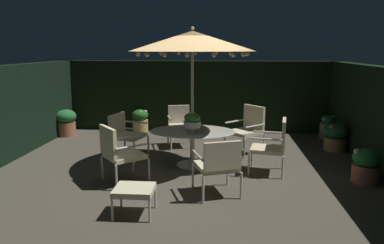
{
  "coord_description": "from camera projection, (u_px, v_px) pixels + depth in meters",
  "views": [
    {
      "loc": [
        0.73,
        -6.35,
        2.28
      ],
      "look_at": [
        0.14,
        0.26,
        0.9
      ],
      "focal_mm": 33.26,
      "sensor_mm": 36.0,
      "label": 1
    }
  ],
  "objects": [
    {
      "name": "ground_plane",
      "position": [
        183.0,
        172.0,
        6.72
      ],
      "size": [
        7.72,
        7.26,
        0.02
      ],
      "primitive_type": "cube",
      "color": "#484236"
    },
    {
      "name": "hedge_backdrop_rear",
      "position": [
        197.0,
        96.0,
        9.91
      ],
      "size": [
        7.72,
        0.3,
        1.94
      ],
      "primitive_type": "cube",
      "color": "black",
      "rests_on": "ground_plane"
    },
    {
      "name": "patio_dining_table",
      "position": [
        192.0,
        137.0,
        6.92
      ],
      "size": [
        1.67,
        1.19,
        0.72
      ],
      "color": "beige",
      "rests_on": "ground_plane"
    },
    {
      "name": "patio_umbrella",
      "position": [
        192.0,
        41.0,
        6.55
      ],
      "size": [
        2.34,
        2.34,
        2.67
      ],
      "color": "beige",
      "rests_on": "ground_plane"
    },
    {
      "name": "centerpiece_planter",
      "position": [
        192.0,
        121.0,
        6.66
      ],
      "size": [
        0.33,
        0.33,
        0.41
      ],
      "color": "beige",
      "rests_on": "patio_dining_table"
    },
    {
      "name": "patio_chair_north",
      "position": [
        274.0,
        143.0,
        6.52
      ],
      "size": [
        0.72,
        0.7,
        1.02
      ],
      "color": "beige",
      "rests_on": "ground_plane"
    },
    {
      "name": "patio_chair_northeast",
      "position": [
        248.0,
        127.0,
        7.83
      ],
      "size": [
        0.89,
        0.9,
        1.04
      ],
      "color": "silver",
      "rests_on": "ground_plane"
    },
    {
      "name": "patio_chair_east",
      "position": [
        180.0,
        122.0,
        8.39
      ],
      "size": [
        0.7,
        0.7,
        0.95
      ],
      "color": "silver",
      "rests_on": "ground_plane"
    },
    {
      "name": "patio_chair_southeast",
      "position": [
        125.0,
        132.0,
        7.47
      ],
      "size": [
        0.77,
        0.77,
        0.93
      ],
      "color": "silver",
      "rests_on": "ground_plane"
    },
    {
      "name": "patio_chair_south",
      "position": [
        119.0,
        151.0,
        6.04
      ],
      "size": [
        0.89,
        0.89,
        1.01
      ],
      "color": "beige",
      "rests_on": "ground_plane"
    },
    {
      "name": "patio_chair_southwest",
      "position": [
        218.0,
        163.0,
        5.48
      ],
      "size": [
        0.81,
        0.79,
        0.93
      ],
      "color": "silver",
      "rests_on": "ground_plane"
    },
    {
      "name": "ottoman_footrest",
      "position": [
        134.0,
        191.0,
        4.91
      ],
      "size": [
        0.55,
        0.48,
        0.4
      ],
      "color": "beige",
      "rests_on": "ground_plane"
    },
    {
      "name": "potted_plant_back_right",
      "position": [
        140.0,
        120.0,
        9.88
      ],
      "size": [
        0.45,
        0.45,
        0.62
      ],
      "color": "tan",
      "rests_on": "ground_plane"
    },
    {
      "name": "potted_plant_left_far",
      "position": [
        335.0,
        136.0,
        8.04
      ],
      "size": [
        0.54,
        0.54,
        0.64
      ],
      "color": "olive",
      "rests_on": "ground_plane"
    },
    {
      "name": "potted_plant_back_left",
      "position": [
        66.0,
        122.0,
        9.39
      ],
      "size": [
        0.53,
        0.53,
        0.7
      ],
      "color": "#A25E48",
      "rests_on": "ground_plane"
    },
    {
      "name": "potted_plant_front_corner",
      "position": [
        366.0,
        165.0,
        6.1
      ],
      "size": [
        0.46,
        0.46,
        0.6
      ],
      "color": "#A85D44",
      "rests_on": "ground_plane"
    },
    {
      "name": "potted_plant_right_far",
      "position": [
        327.0,
        127.0,
        9.11
      ],
      "size": [
        0.37,
        0.37,
        0.61
      ],
      "color": "#817050",
      "rests_on": "ground_plane"
    }
  ]
}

